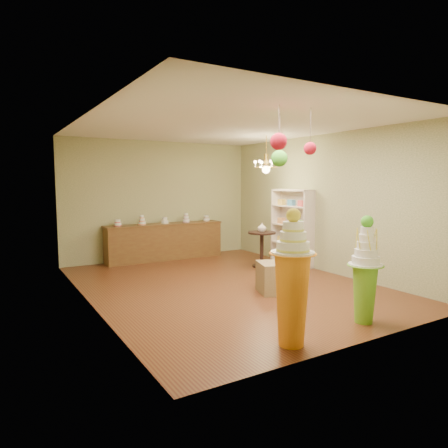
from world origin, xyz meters
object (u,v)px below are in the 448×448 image
pedestal_green (365,279)px  sideboard (165,241)px  round_table (262,244)px  pedestal_orange (292,288)px

pedestal_green → sideboard: 5.78m
sideboard → round_table: bearing=-51.7°
pedestal_green → sideboard: (-0.61, 5.74, -0.14)m
sideboard → round_table: 2.55m
pedestal_orange → round_table: pedestal_orange is taller
round_table → pedestal_orange: bearing=-121.7°
pedestal_green → pedestal_orange: bearing=-176.8°
pedestal_green → round_table: (0.97, 3.74, -0.09)m
round_table → sideboard: bearing=128.3°
sideboard → pedestal_orange: bearing=-97.6°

